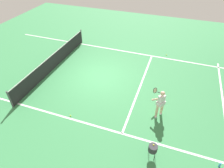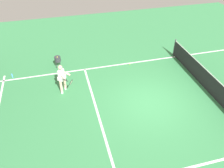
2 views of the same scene
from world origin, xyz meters
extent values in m
plane|color=#38844C|center=(0.00, 0.00, 0.00)|extent=(25.18, 25.18, 0.00)
cube|color=white|center=(0.00, -7.19, 0.00)|extent=(8.41, 0.10, 0.01)
cube|color=white|center=(0.00, -2.66, 0.00)|extent=(7.41, 0.10, 0.01)
cube|color=white|center=(-3.71, 0.00, 0.00)|extent=(0.10, 17.37, 0.01)
cube|color=white|center=(3.71, 0.00, 0.00)|extent=(0.10, 17.37, 0.01)
cylinder|color=#4C4C51|center=(-4.01, 3.21, 0.55)|extent=(0.08, 0.08, 1.09)
cylinder|color=#4C4C51|center=(4.01, 3.21, 0.55)|extent=(0.08, 0.08, 1.09)
cube|color=#232326|center=(0.00, 3.21, 0.49)|extent=(7.93, 0.02, 0.97)
cube|color=white|center=(0.00, 3.21, 0.99)|extent=(7.93, 0.02, 0.04)
cylinder|color=beige|center=(-2.16, -3.93, 0.39)|extent=(0.13, 0.13, 0.78)
cylinder|color=beige|center=(-1.87, -4.13, 0.39)|extent=(0.13, 0.13, 0.78)
cube|color=white|center=(-2.16, -3.93, 0.04)|extent=(0.20, 0.10, 0.08)
cube|color=white|center=(-1.87, -4.13, 0.04)|extent=(0.20, 0.10, 0.08)
cube|color=white|center=(-2.01, -4.03, 1.04)|extent=(0.38, 0.35, 0.52)
cube|color=white|center=(-2.01, -4.03, 0.84)|extent=(0.49, 0.46, 0.20)
sphere|color=beige|center=(-2.01, -4.03, 1.44)|extent=(0.22, 0.22, 0.22)
cylinder|color=beige|center=(-2.05, -3.82, 1.06)|extent=(0.17, 0.49, 0.37)
cylinder|color=beige|center=(-1.81, -3.99, 1.06)|extent=(0.46, 0.32, 0.37)
cylinder|color=black|center=(-1.50, -3.88, 1.02)|extent=(0.20, 0.26, 0.14)
torus|color=black|center=(-1.33, -3.63, 0.96)|extent=(0.30, 0.26, 0.28)
cylinder|color=beige|center=(-1.33, -3.63, 0.96)|extent=(0.25, 0.21, 0.23)
sphere|color=#D1E533|center=(-3.56, 0.08, 0.03)|extent=(0.07, 0.07, 0.07)
sphere|color=#D1E533|center=(4.16, -3.66, 0.03)|extent=(0.07, 0.07, 0.07)
cylinder|color=#333338|center=(-4.38, -4.12, 0.55)|extent=(0.36, 0.36, 0.30)
cylinder|color=#333338|center=(-4.26, -4.00, 0.20)|extent=(0.02, 0.02, 0.40)
cylinder|color=#333338|center=(-4.51, -4.25, 0.20)|extent=(0.02, 0.02, 0.40)
cylinder|color=#333338|center=(-4.26, -4.25, 0.20)|extent=(0.02, 0.02, 0.40)
sphere|color=#D1E533|center=(-4.33, -4.12, 0.71)|extent=(0.07, 0.07, 0.07)
cylinder|color=#4C9EE5|center=(-3.93, -6.72, 0.12)|extent=(0.07, 0.07, 0.24)
camera|label=1|loc=(-9.10, -4.09, 7.29)|focal=31.26mm
camera|label=2|loc=(7.68, -3.94, 7.53)|focal=36.85mm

